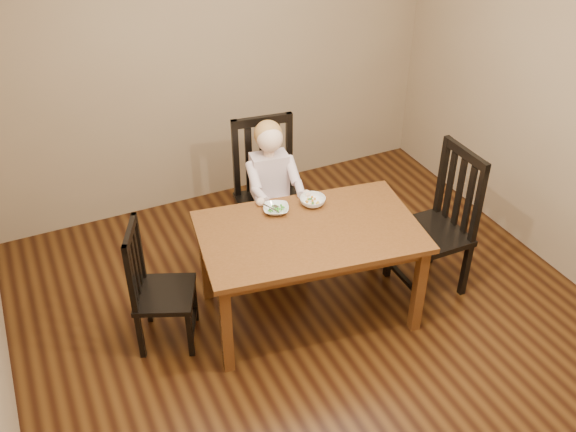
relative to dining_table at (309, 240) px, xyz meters
name	(u,v)px	position (x,y,z in m)	size (l,w,h in m)	color
room	(324,160)	(-0.01, -0.18, 0.71)	(4.01, 4.01, 2.71)	#49290F
dining_table	(309,240)	(0.00, 0.00, 0.00)	(1.57, 1.08, 0.73)	#543013
chair_child	(269,194)	(0.04, 0.78, -0.10)	(0.55, 0.53, 1.14)	black
chair_left	(157,289)	(-1.02, 0.19, -0.20)	(0.50, 0.51, 0.92)	black
chair_right	(438,225)	(0.99, -0.10, -0.11)	(0.46, 0.49, 1.12)	black
toddler	(270,180)	(0.03, 0.72, 0.06)	(0.36, 0.46, 0.63)	silver
bowl_peas	(276,209)	(-0.12, 0.28, 0.11)	(0.17, 0.17, 0.04)	white
bowl_veg	(313,201)	(0.15, 0.26, 0.11)	(0.18, 0.18, 0.06)	white
fork	(271,209)	(-0.16, 0.27, 0.13)	(0.10, 0.11, 0.05)	silver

